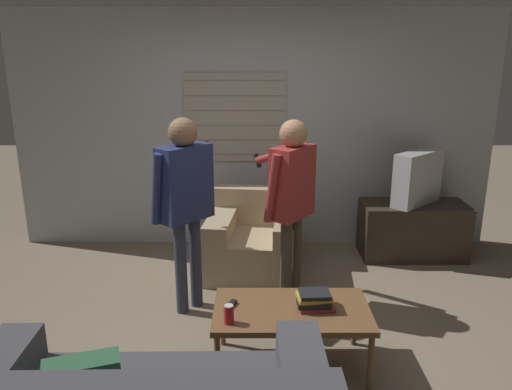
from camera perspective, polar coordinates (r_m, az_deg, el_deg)
name	(u,v)px	position (r m, az deg, el deg)	size (l,w,h in m)	color
ground_plane	(252,339)	(3.99, -0.47, -16.18)	(16.00, 16.00, 0.00)	#7F705B
wall_back	(252,132)	(5.46, -0.47, 7.25)	(5.20, 0.08, 2.55)	#ADB2B7
armchair_beige	(253,241)	(4.98, -0.30, -5.24)	(0.98, 0.94, 0.79)	tan
coffee_table	(290,314)	(3.51, 3.90, -13.37)	(1.06, 0.61, 0.45)	brown
tv_stand	(411,230)	(5.57, 17.26, -3.81)	(1.09, 0.50, 0.58)	#33281E
tv	(415,178)	(5.41, 17.74, 1.87)	(0.60, 0.57, 0.55)	#B2B2B7
person_left_standing	(183,191)	(4.05, -8.40, 0.45)	(0.50, 0.82, 1.64)	#33384C
person_right_standing	(289,190)	(4.12, 3.82, 0.52)	(0.53, 0.76, 1.61)	#4C4233
book_stack	(313,300)	(3.47, 6.52, -11.83)	(0.26, 0.19, 0.12)	maroon
soda_can	(227,314)	(3.29, -3.32, -13.45)	(0.07, 0.07, 0.13)	red
spare_remote	(229,305)	(3.50, -3.12, -12.45)	(0.09, 0.14, 0.02)	black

